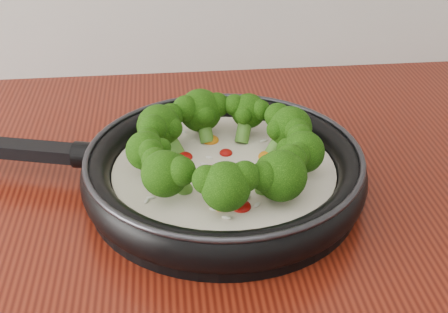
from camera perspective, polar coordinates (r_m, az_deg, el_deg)
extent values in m
cylinder|color=black|center=(0.72, 0.00, -2.99)|extent=(0.39, 0.39, 0.01)
torus|color=black|center=(0.71, 0.00, -1.35)|extent=(0.41, 0.41, 0.03)
torus|color=#2D2D33|center=(0.70, 0.00, 0.22)|extent=(0.40, 0.40, 0.01)
cube|color=black|center=(0.78, -18.76, 0.64)|extent=(0.19, 0.08, 0.02)
cylinder|color=black|center=(0.75, -12.83, 0.12)|extent=(0.04, 0.04, 0.03)
cylinder|color=white|center=(0.71, 0.00, -1.83)|extent=(0.32, 0.32, 0.02)
ellipsoid|color=#9E0A07|center=(0.64, 1.63, -4.74)|extent=(0.03, 0.03, 0.01)
ellipsoid|color=#9E0A07|center=(0.73, -3.77, -0.05)|extent=(0.03, 0.03, 0.01)
ellipsoid|color=orange|center=(0.64, -0.22, -4.61)|extent=(0.03, 0.03, 0.01)
ellipsoid|color=#9E0A07|center=(0.68, 3.43, -2.29)|extent=(0.02, 0.02, 0.01)
ellipsoid|color=#9E0A07|center=(0.73, 0.18, 0.34)|extent=(0.02, 0.02, 0.01)
ellipsoid|color=orange|center=(0.73, 4.13, -0.03)|extent=(0.03, 0.03, 0.01)
ellipsoid|color=#9E0A07|center=(0.70, -1.29, -1.35)|extent=(0.03, 0.03, 0.01)
ellipsoid|color=#9E0A07|center=(0.74, 6.54, 0.42)|extent=(0.02, 0.02, 0.01)
ellipsoid|color=orange|center=(0.76, 7.02, 1.32)|extent=(0.03, 0.03, 0.01)
ellipsoid|color=#9E0A07|center=(0.67, 5.03, -2.84)|extent=(0.03, 0.03, 0.01)
ellipsoid|color=#9E0A07|center=(0.75, 5.39, 0.71)|extent=(0.02, 0.02, 0.01)
ellipsoid|color=orange|center=(0.75, -7.74, 0.53)|extent=(0.02, 0.02, 0.01)
ellipsoid|color=#9E0A07|center=(0.67, 5.45, -2.86)|extent=(0.02, 0.02, 0.01)
ellipsoid|color=#9E0A07|center=(0.74, -5.13, 0.45)|extent=(0.02, 0.02, 0.01)
ellipsoid|color=orange|center=(0.76, -1.29, 1.55)|extent=(0.03, 0.03, 0.01)
ellipsoid|color=#9E0A07|center=(0.70, 2.19, -1.35)|extent=(0.03, 0.03, 0.01)
ellipsoid|color=white|center=(0.69, 7.27, -1.95)|extent=(0.01, 0.01, 0.00)
ellipsoid|color=white|center=(0.68, 5.80, -2.78)|extent=(0.01, 0.01, 0.00)
ellipsoid|color=white|center=(0.62, 0.22, -5.79)|extent=(0.01, 0.01, 0.00)
ellipsoid|color=white|center=(0.71, 3.80, -1.21)|extent=(0.00, 0.01, 0.00)
ellipsoid|color=white|center=(0.66, -6.93, -3.89)|extent=(0.01, 0.01, 0.00)
ellipsoid|color=white|center=(0.64, 3.13, -4.56)|extent=(0.01, 0.01, 0.00)
ellipsoid|color=white|center=(0.77, -0.85, 1.55)|extent=(0.01, 0.01, 0.00)
ellipsoid|color=white|center=(0.78, 4.85, 2.30)|extent=(0.01, 0.01, 0.00)
ellipsoid|color=white|center=(0.78, 1.86, 2.48)|extent=(0.01, 0.01, 0.00)
ellipsoid|color=white|center=(0.71, -1.95, -0.72)|extent=(0.01, 0.01, 0.00)
ellipsoid|color=white|center=(0.73, -1.39, -0.09)|extent=(0.01, 0.01, 0.00)
ellipsoid|color=white|center=(0.71, 0.04, -1.09)|extent=(0.01, 0.01, 0.00)
ellipsoid|color=white|center=(0.78, -3.86, 2.28)|extent=(0.01, 0.01, 0.00)
ellipsoid|color=white|center=(0.73, 7.12, -0.13)|extent=(0.01, 0.01, 0.00)
ellipsoid|color=white|center=(0.66, 2.31, -3.74)|extent=(0.01, 0.01, 0.00)
ellipsoid|color=white|center=(0.69, -1.90, -2.01)|extent=(0.01, 0.01, 0.00)
ellipsoid|color=white|center=(0.71, -0.07, -0.86)|extent=(0.01, 0.01, 0.00)
ellipsoid|color=white|center=(0.76, 3.76, 1.48)|extent=(0.01, 0.01, 0.00)
ellipsoid|color=white|center=(0.65, -7.30, -4.18)|extent=(0.01, 0.01, 0.00)
ellipsoid|color=white|center=(0.70, -4.89, -1.47)|extent=(0.00, 0.01, 0.00)
ellipsoid|color=white|center=(0.80, -1.66, 3.14)|extent=(0.01, 0.01, 0.00)
ellipsoid|color=white|center=(0.71, -0.40, -0.63)|extent=(0.00, 0.01, 0.00)
ellipsoid|color=white|center=(0.68, 3.21, -2.68)|extent=(0.01, 0.01, 0.00)
ellipsoid|color=white|center=(0.67, -0.61, -3.15)|extent=(0.01, 0.01, 0.00)
ellipsoid|color=white|center=(0.64, -1.03, -5.04)|extent=(0.01, 0.01, 0.00)
cylinder|color=#5C9A32|center=(0.69, 5.94, -0.72)|extent=(0.04, 0.03, 0.04)
sphere|color=black|center=(0.68, 7.51, 0.45)|extent=(0.06, 0.06, 0.05)
sphere|color=black|center=(0.69, 7.20, 1.82)|extent=(0.04, 0.04, 0.03)
sphere|color=black|center=(0.66, 7.05, 0.17)|extent=(0.03, 0.03, 0.03)
sphere|color=black|center=(0.68, 5.98, 0.76)|extent=(0.03, 0.03, 0.02)
cylinder|color=#5C9A32|center=(0.73, 5.06, 1.21)|extent=(0.04, 0.03, 0.04)
sphere|color=black|center=(0.73, 6.28, 2.72)|extent=(0.06, 0.06, 0.05)
sphere|color=black|center=(0.74, 5.10, 3.82)|extent=(0.04, 0.04, 0.03)
sphere|color=black|center=(0.71, 6.88, 2.41)|extent=(0.04, 0.04, 0.03)
sphere|color=black|center=(0.72, 5.06, 2.55)|extent=(0.03, 0.03, 0.03)
cylinder|color=#5C9A32|center=(0.76, 1.88, 2.56)|extent=(0.03, 0.04, 0.04)
sphere|color=black|center=(0.77, 2.32, 4.34)|extent=(0.05, 0.05, 0.04)
sphere|color=black|center=(0.76, 1.00, 4.89)|extent=(0.03, 0.03, 0.03)
sphere|color=black|center=(0.76, 3.44, 4.43)|extent=(0.03, 0.03, 0.03)
sphere|color=black|center=(0.75, 1.89, 3.89)|extent=(0.03, 0.03, 0.02)
cylinder|color=#5C9A32|center=(0.76, -1.82, 2.58)|extent=(0.02, 0.04, 0.04)
sphere|color=black|center=(0.77, -2.24, 4.38)|extent=(0.07, 0.07, 0.05)
sphere|color=black|center=(0.75, -3.62, 4.50)|extent=(0.04, 0.04, 0.03)
sphere|color=black|center=(0.77, -0.69, 4.89)|extent=(0.04, 0.04, 0.03)
sphere|color=black|center=(0.75, -1.83, 3.93)|extent=(0.03, 0.03, 0.03)
cylinder|color=#5C9A32|center=(0.73, -4.96, 1.31)|extent=(0.04, 0.03, 0.04)
sphere|color=black|center=(0.73, -6.17, 2.85)|extent=(0.07, 0.07, 0.05)
sphere|color=black|center=(0.71, -6.71, 2.65)|extent=(0.04, 0.04, 0.03)
sphere|color=black|center=(0.74, -5.06, 3.84)|extent=(0.04, 0.04, 0.03)
sphere|color=black|center=(0.72, -4.97, 2.67)|extent=(0.03, 0.03, 0.03)
cylinder|color=#5C9A32|center=(0.69, -5.92, -0.59)|extent=(0.03, 0.02, 0.04)
sphere|color=black|center=(0.69, -7.44, 0.56)|extent=(0.05, 0.05, 0.04)
sphere|color=black|center=(0.67, -6.90, 0.49)|extent=(0.03, 0.03, 0.03)
sphere|color=black|center=(0.70, -7.19, 1.71)|extent=(0.03, 0.03, 0.03)
sphere|color=black|center=(0.68, -5.92, 0.82)|extent=(0.03, 0.03, 0.02)
cylinder|color=#5C9A32|center=(0.65, -4.34, -2.44)|extent=(0.04, 0.04, 0.04)
sphere|color=black|center=(0.63, -5.63, -1.63)|extent=(0.06, 0.06, 0.05)
sphere|color=black|center=(0.62, -4.07, -1.39)|extent=(0.04, 0.04, 0.03)
sphere|color=black|center=(0.64, -6.53, -0.42)|extent=(0.04, 0.04, 0.03)
sphere|color=black|center=(0.64, -4.44, -0.82)|extent=(0.03, 0.03, 0.03)
cylinder|color=#5C9A32|center=(0.64, 0.12, -3.39)|extent=(0.02, 0.04, 0.04)
sphere|color=black|center=(0.61, 0.16, -2.86)|extent=(0.06, 0.06, 0.05)
sphere|color=black|center=(0.61, 1.97, -1.88)|extent=(0.04, 0.04, 0.03)
sphere|color=black|center=(0.61, -1.68, -2.18)|extent=(0.04, 0.04, 0.03)
sphere|color=black|center=(0.62, 0.12, -1.77)|extent=(0.03, 0.03, 0.03)
cylinder|color=#5C9A32|center=(0.65, 4.22, -2.54)|extent=(0.03, 0.04, 0.04)
sphere|color=black|center=(0.63, 5.41, -1.81)|extent=(0.07, 0.07, 0.06)
sphere|color=black|center=(0.65, 6.33, -0.33)|extent=(0.04, 0.04, 0.03)
sphere|color=black|center=(0.62, 3.85, -1.87)|extent=(0.04, 0.04, 0.03)
sphere|color=black|center=(0.64, 4.25, -1.00)|extent=(0.03, 0.03, 0.03)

